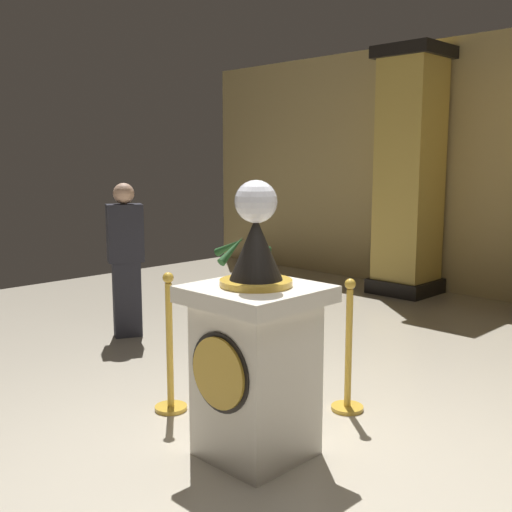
% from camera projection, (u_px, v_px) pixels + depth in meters
% --- Properties ---
extents(ground_plane, '(12.64, 12.64, 0.00)m').
position_uv_depth(ground_plane, '(280.00, 463.00, 3.76)').
color(ground_plane, '#B2A893').
extents(pedestal_clock, '(0.74, 0.74, 1.72)m').
position_uv_depth(pedestal_clock, '(255.00, 351.00, 3.77)').
color(pedestal_clock, silver).
rests_on(pedestal_clock, ground_plane).
extents(stanchion_near, '(0.24, 0.24, 0.99)m').
position_uv_depth(stanchion_near, '(348.00, 365.00, 4.50)').
color(stanchion_near, gold).
rests_on(stanchion_near, ground_plane).
extents(stanchion_far, '(0.24, 0.24, 1.04)m').
position_uv_depth(stanchion_far, '(170.00, 363.00, 4.50)').
color(stanchion_far, gold).
rests_on(stanchion_far, ground_plane).
extents(velvet_rope, '(0.96, 0.96, 0.22)m').
position_uv_depth(velvet_rope, '(259.00, 307.00, 4.44)').
color(velvet_rope, black).
extents(column_left, '(0.85, 0.85, 3.33)m').
position_uv_depth(column_left, '(409.00, 174.00, 8.35)').
color(column_left, black).
rests_on(column_left, ground_plane).
extents(potted_palm_left, '(0.89, 0.87, 1.02)m').
position_uv_depth(potted_palm_left, '(245.00, 295.00, 7.13)').
color(potted_palm_left, '#4C3828').
rests_on(potted_palm_left, ground_plane).
extents(bystander_guest, '(0.36, 0.42, 1.61)m').
position_uv_depth(bystander_guest, '(126.00, 256.00, 6.36)').
color(bystander_guest, '#26262D').
rests_on(bystander_guest, ground_plane).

